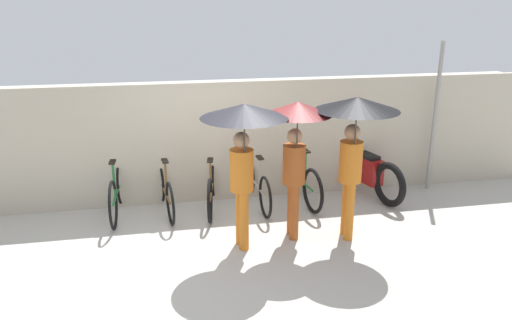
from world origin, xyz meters
TOP-DOWN VIEW (x-y plane):
  - ground_plane at (0.00, 0.00)m, footprint 30.00×30.00m
  - back_wall at (0.00, 1.94)m, footprint 12.23×0.12m
  - parked_bicycle_0 at (-1.50, 1.58)m, footprint 0.44×1.74m
  - parked_bicycle_1 at (-0.75, 1.55)m, footprint 0.44×1.65m
  - parked_bicycle_2 at (0.00, 1.56)m, footprint 0.47×1.76m
  - parked_bicycle_3 at (0.75, 1.56)m, footprint 0.44×1.75m
  - parked_bicycle_4 at (1.50, 1.55)m, footprint 0.44×1.71m
  - pedestrian_leading at (0.28, 0.03)m, footprint 1.13×1.13m
  - pedestrian_center at (1.03, 0.21)m, footprint 0.91×0.91m
  - pedestrian_trailing at (1.79, 0.04)m, footprint 1.12×1.12m
  - motorcycle at (2.73, 1.68)m, footprint 0.76×1.97m
  - awning_pole at (3.94, 1.68)m, footprint 0.07×0.07m

SIDE VIEW (x-z plane):
  - ground_plane at x=0.00m, z-range 0.00..0.00m
  - parked_bicycle_3 at x=0.75m, z-range -0.13..0.84m
  - parked_bicycle_1 at x=-0.75m, z-range -0.15..0.87m
  - parked_bicycle_2 at x=0.00m, z-range -0.12..0.86m
  - parked_bicycle_4 at x=1.50m, z-range -0.13..0.90m
  - parked_bicycle_0 at x=-1.50m, z-range -0.14..0.93m
  - motorcycle at x=2.73m, z-range -0.06..0.89m
  - back_wall at x=0.00m, z-range 0.00..2.02m
  - awning_pole at x=3.94m, z-range 0.00..2.64m
  - pedestrian_center at x=1.03m, z-range 0.54..2.56m
  - pedestrian_leading at x=0.28m, z-range 0.64..2.69m
  - pedestrian_trailing at x=1.79m, z-range 0.64..2.72m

